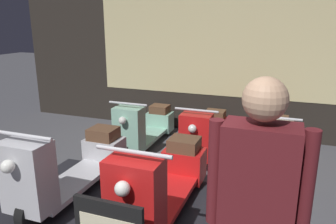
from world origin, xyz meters
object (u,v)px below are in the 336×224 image
object	(u,v)px
scooter_backrow_0	(145,127)
scooter_backrow_1	(206,134)
scooter_backrow_2	(275,142)
scooter_display_right	(162,182)
scooter_display_left	(70,166)
person_right_browsing	(256,209)

from	to	relation	value
scooter_backrow_0	scooter_backrow_1	xyz separation A→B (m)	(1.01, 0.00, 0.00)
scooter_backrow_1	scooter_backrow_2	xyz separation A→B (m)	(1.01, 0.00, 0.00)
scooter_display_right	scooter_backrow_2	bearing A→B (deg)	66.69
scooter_display_left	scooter_backrow_0	distance (m)	2.11
scooter_backrow_0	scooter_backrow_2	xyz separation A→B (m)	(2.02, 0.00, 0.00)
scooter_backrow_0	scooter_backrow_2	size ratio (longest dim) A/B	1.00
scooter_display_left	scooter_display_right	size ratio (longest dim) A/B	1.00
scooter_backrow_0	person_right_browsing	bearing A→B (deg)	-55.98
scooter_backrow_1	person_right_browsing	bearing A→B (deg)	-71.46
scooter_display_left	scooter_backrow_2	world-z (taller)	scooter_display_left
scooter_backrow_0	scooter_backrow_1	size ratio (longest dim) A/B	1.00
scooter_display_left	scooter_display_right	xyz separation A→B (m)	(1.01, 0.00, 0.00)
scooter_backrow_2	scooter_display_right	bearing A→B (deg)	-113.31
scooter_backrow_2	scooter_backrow_1	bearing A→B (deg)	180.00
scooter_display_left	scooter_backrow_1	distance (m)	2.29
scooter_display_right	person_right_browsing	distance (m)	1.33
scooter_backrow_1	scooter_display_right	bearing A→B (deg)	-87.03
scooter_backrow_0	scooter_backrow_2	distance (m)	2.02
scooter_backrow_0	scooter_backrow_2	bearing A→B (deg)	0.00
scooter_backrow_1	person_right_browsing	size ratio (longest dim) A/B	0.94
scooter_display_left	scooter_backrow_1	xyz separation A→B (m)	(0.90, 2.10, -0.24)
scooter_display_left	scooter_backrow_0	size ratio (longest dim) A/B	1.00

